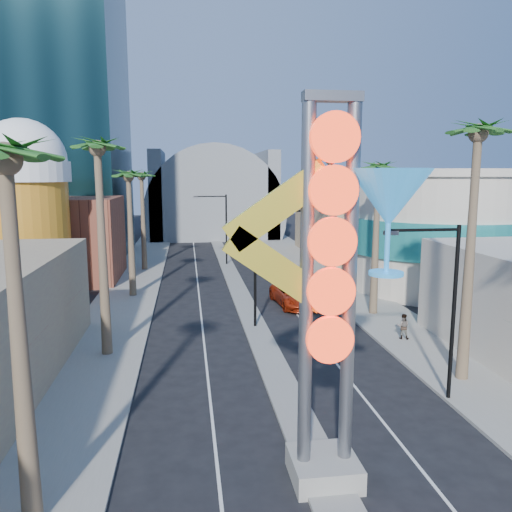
{
  "coord_description": "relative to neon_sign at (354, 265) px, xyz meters",
  "views": [
    {
      "loc": [
        -4.35,
        -11.89,
        10.08
      ],
      "look_at": [
        -0.03,
        19.35,
        4.99
      ],
      "focal_mm": 35.0,
      "sensor_mm": 36.0,
      "label": 1
    }
  ],
  "objects": [
    {
      "name": "sidewalk_west",
      "position": [
        -10.32,
        32.04,
        -7.23
      ],
      "size": [
        5.0,
        100.0,
        0.15
      ],
      "primitive_type": "cube",
      "color": "gray",
      "rests_on": "ground"
    },
    {
      "name": "sidewalk_east",
      "position": [
        8.68,
        32.04,
        -7.23
      ],
      "size": [
        5.0,
        100.0,
        0.15
      ],
      "primitive_type": "cube",
      "color": "gray",
      "rests_on": "ground"
    },
    {
      "name": "median",
      "position": [
        -0.82,
        35.04,
        -7.23
      ],
      "size": [
        1.6,
        84.0,
        0.15
      ],
      "primitive_type": "cube",
      "color": "gray",
      "rests_on": "ground"
    },
    {
      "name": "hotel_tower",
      "position": [
        -22.82,
        49.04,
        17.69
      ],
      "size": [
        20.0,
        20.0,
        50.0
      ],
      "primitive_type": "cube",
      "color": "black",
      "rests_on": "ground"
    },
    {
      "name": "brick_filler_west",
      "position": [
        -16.82,
        35.04,
        -3.31
      ],
      "size": [
        10.0,
        10.0,
        8.0
      ],
      "primitive_type": "cube",
      "color": "brown",
      "rests_on": "ground"
    },
    {
      "name": "filler_east",
      "position": [
        15.18,
        45.04,
        -2.31
      ],
      "size": [
        10.0,
        20.0,
        10.0
      ],
      "primitive_type": "cube",
      "color": "#A08167",
      "rests_on": "ground"
    },
    {
      "name": "beer_mug",
      "position": [
        -17.82,
        27.04,
        0.54
      ],
      "size": [
        7.0,
        7.0,
        14.5
      ],
      "color": "#C28419",
      "rests_on": "ground"
    },
    {
      "name": "turquoise_building",
      "position": [
        17.18,
        27.04,
        -2.06
      ],
      "size": [
        16.6,
        16.6,
        10.6
      ],
      "color": "beige",
      "rests_on": "ground"
    },
    {
      "name": "canopy",
      "position": [
        -0.82,
        69.04,
        -3.0
      ],
      "size": [
        22.0,
        16.0,
        22.0
      ],
      "color": "slate",
      "rests_on": "ground"
    },
    {
      "name": "neon_sign",
      "position": [
        0.0,
        0.0,
        0.0
      ],
      "size": [
        6.53,
        2.6,
        12.55
      ],
      "color": "gray",
      "rests_on": "ground"
    },
    {
      "name": "streetlight_0",
      "position": [
        -0.27,
        17.04,
        -2.43
      ],
      "size": [
        3.79,
        0.25,
        8.0
      ],
      "color": "black",
      "rests_on": "ground"
    },
    {
      "name": "streetlight_1",
      "position": [
        -1.36,
        41.04,
        -2.43
      ],
      "size": [
        3.79,
        0.25,
        8.0
      ],
      "color": "black",
      "rests_on": "ground"
    },
    {
      "name": "streetlight_2",
      "position": [
        5.91,
        5.04,
        -2.47
      ],
      "size": [
        3.45,
        0.25,
        8.0
      ],
      "color": "black",
      "rests_on": "ground"
    },
    {
      "name": "palm_0",
      "position": [
        -9.82,
        -0.96,
        2.62
      ],
      "size": [
        2.4,
        2.4,
        11.7
      ],
      "color": "brown",
      "rests_on": "ground"
    },
    {
      "name": "palm_1",
      "position": [
        -9.82,
        13.04,
        3.52
      ],
      "size": [
        2.4,
        2.4,
        12.7
      ],
      "color": "brown",
      "rests_on": "ground"
    },
    {
      "name": "palm_2",
      "position": [
        -9.82,
        27.04,
        2.17
      ],
      "size": [
        2.4,
        2.4,
        11.2
      ],
      "color": "brown",
      "rests_on": "ground"
    },
    {
      "name": "palm_3",
      "position": [
        -9.82,
        39.04,
        2.17
      ],
      "size": [
        2.4,
        2.4,
        11.2
      ],
      "color": "brown",
      "rests_on": "ground"
    },
    {
      "name": "palm_5",
      "position": [
        8.18,
        7.04,
        3.96
      ],
      "size": [
        2.4,
        2.4,
        13.2
      ],
      "color": "brown",
      "rests_on": "ground"
    },
    {
      "name": "palm_6",
      "position": [
        8.18,
        19.04,
        2.62
      ],
      "size": [
        2.4,
        2.4,
        11.7
      ],
      "color": "brown",
      "rests_on": "ground"
    },
    {
      "name": "palm_7",
      "position": [
        8.18,
        31.04,
        3.52
      ],
      "size": [
        2.4,
        2.4,
        12.7
      ],
      "color": "brown",
      "rests_on": "ground"
    },
    {
      "name": "red_pickup",
      "position": [
        3.04,
        22.34,
        -6.46
      ],
      "size": [
        3.33,
        6.32,
        1.7
      ],
      "primitive_type": "imported",
      "rotation": [
        0.0,
        0.0,
        0.09
      ],
      "color": "#A2250C",
      "rests_on": "ground"
    },
    {
      "name": "pedestrian_b",
      "position": [
        7.83,
        13.15,
        -6.37
      ],
      "size": [
        0.95,
        0.86,
        1.57
      ],
      "primitive_type": "imported",
      "rotation": [
        0.0,
        0.0,
        2.71
      ],
      "color": "gray",
      "rests_on": "sidewalk_east"
    }
  ]
}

